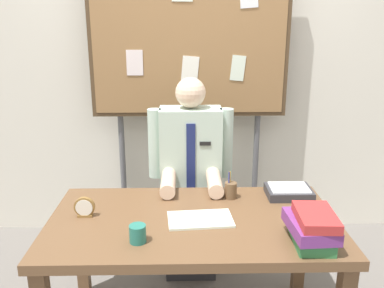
{
  "coord_description": "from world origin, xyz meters",
  "views": [
    {
      "loc": [
        -0.05,
        -1.93,
        1.71
      ],
      "look_at": [
        0.0,
        0.19,
        1.07
      ],
      "focal_mm": 38.32,
      "sensor_mm": 36.0,
      "label": 1
    }
  ],
  "objects_px": {
    "book_stack": "(312,227)",
    "coffee_mug": "(138,234)",
    "desk": "(193,234)",
    "paper_tray": "(289,192)",
    "desk_clock": "(85,208)",
    "open_notebook": "(200,219)",
    "pen_holder": "(231,190)",
    "person": "(191,187)",
    "bulletin_board": "(189,34)"
  },
  "relations": [
    {
      "from": "book_stack",
      "to": "coffee_mug",
      "type": "bearing_deg",
      "value": 177.59
    },
    {
      "from": "desk",
      "to": "paper_tray",
      "type": "distance_m",
      "value": 0.64
    },
    {
      "from": "desk_clock",
      "to": "paper_tray",
      "type": "height_order",
      "value": "desk_clock"
    },
    {
      "from": "open_notebook",
      "to": "book_stack",
      "type": "bearing_deg",
      "value": -25.74
    },
    {
      "from": "desk_clock",
      "to": "pen_holder",
      "type": "height_order",
      "value": "pen_holder"
    },
    {
      "from": "desk_clock",
      "to": "open_notebook",
      "type": "bearing_deg",
      "value": -5.55
    },
    {
      "from": "open_notebook",
      "to": "desk_clock",
      "type": "distance_m",
      "value": 0.61
    },
    {
      "from": "coffee_mug",
      "to": "paper_tray",
      "type": "bearing_deg",
      "value": 31.17
    },
    {
      "from": "person",
      "to": "coffee_mug",
      "type": "relative_size",
      "value": 16.08
    },
    {
      "from": "open_notebook",
      "to": "desk_clock",
      "type": "height_order",
      "value": "desk_clock"
    },
    {
      "from": "book_stack",
      "to": "pen_holder",
      "type": "distance_m",
      "value": 0.61
    },
    {
      "from": "open_notebook",
      "to": "coffee_mug",
      "type": "distance_m",
      "value": 0.37
    },
    {
      "from": "person",
      "to": "open_notebook",
      "type": "relative_size",
      "value": 4.14
    },
    {
      "from": "bulletin_board",
      "to": "open_notebook",
      "type": "bearing_deg",
      "value": -88.07
    },
    {
      "from": "person",
      "to": "book_stack",
      "type": "bearing_deg",
      "value": -58.57
    },
    {
      "from": "pen_holder",
      "to": "desk",
      "type": "bearing_deg",
      "value": -131.31
    },
    {
      "from": "person",
      "to": "paper_tray",
      "type": "height_order",
      "value": "person"
    },
    {
      "from": "desk",
      "to": "desk_clock",
      "type": "height_order",
      "value": "desk_clock"
    },
    {
      "from": "desk",
      "to": "paper_tray",
      "type": "bearing_deg",
      "value": 25.75
    },
    {
      "from": "desk",
      "to": "book_stack",
      "type": "height_order",
      "value": "book_stack"
    },
    {
      "from": "bulletin_board",
      "to": "book_stack",
      "type": "relative_size",
      "value": 7.54
    },
    {
      "from": "pen_holder",
      "to": "paper_tray",
      "type": "relative_size",
      "value": 0.62
    },
    {
      "from": "person",
      "to": "coffee_mug",
      "type": "bearing_deg",
      "value": -107.1
    },
    {
      "from": "open_notebook",
      "to": "desk_clock",
      "type": "relative_size",
      "value": 3.06
    },
    {
      "from": "person",
      "to": "pen_holder",
      "type": "height_order",
      "value": "person"
    },
    {
      "from": "paper_tray",
      "to": "desk",
      "type": "bearing_deg",
      "value": -154.25
    },
    {
      "from": "desk",
      "to": "coffee_mug",
      "type": "distance_m",
      "value": 0.37
    },
    {
      "from": "bulletin_board",
      "to": "book_stack",
      "type": "bearing_deg",
      "value": -68.52
    },
    {
      "from": "open_notebook",
      "to": "paper_tray",
      "type": "distance_m",
      "value": 0.61
    },
    {
      "from": "person",
      "to": "pen_holder",
      "type": "distance_m",
      "value": 0.45
    },
    {
      "from": "open_notebook",
      "to": "desk_clock",
      "type": "bearing_deg",
      "value": 174.45
    },
    {
      "from": "bulletin_board",
      "to": "pen_holder",
      "type": "relative_size",
      "value": 14.2
    },
    {
      "from": "person",
      "to": "pen_holder",
      "type": "relative_size",
      "value": 8.58
    },
    {
      "from": "book_stack",
      "to": "coffee_mug",
      "type": "distance_m",
      "value": 0.8
    },
    {
      "from": "desk",
      "to": "bulletin_board",
      "type": "bearing_deg",
      "value": 90.0
    },
    {
      "from": "book_stack",
      "to": "pen_holder",
      "type": "height_order",
      "value": "book_stack"
    },
    {
      "from": "desk",
      "to": "bulletin_board",
      "type": "height_order",
      "value": "bulletin_board"
    },
    {
      "from": "book_stack",
      "to": "desk_clock",
      "type": "xyz_separation_m",
      "value": [
        -1.11,
        0.3,
        -0.04
      ]
    },
    {
      "from": "book_stack",
      "to": "pen_holder",
      "type": "xyz_separation_m",
      "value": [
        -0.31,
        0.52,
        -0.03
      ]
    },
    {
      "from": "coffee_mug",
      "to": "book_stack",
      "type": "bearing_deg",
      "value": -2.41
    },
    {
      "from": "person",
      "to": "open_notebook",
      "type": "height_order",
      "value": "person"
    },
    {
      "from": "desk",
      "to": "open_notebook",
      "type": "bearing_deg",
      "value": -27.66
    },
    {
      "from": "book_stack",
      "to": "pen_holder",
      "type": "relative_size",
      "value": 1.88
    },
    {
      "from": "book_stack",
      "to": "desk_clock",
      "type": "height_order",
      "value": "book_stack"
    },
    {
      "from": "open_notebook",
      "to": "person",
      "type": "bearing_deg",
      "value": 93.4
    },
    {
      "from": "book_stack",
      "to": "coffee_mug",
      "type": "height_order",
      "value": "book_stack"
    },
    {
      "from": "person",
      "to": "desk_clock",
      "type": "relative_size",
      "value": 12.65
    },
    {
      "from": "desk",
      "to": "open_notebook",
      "type": "distance_m",
      "value": 0.1
    },
    {
      "from": "desk",
      "to": "person",
      "type": "bearing_deg",
      "value": 90.0
    },
    {
      "from": "open_notebook",
      "to": "bulletin_board",
      "type": "bearing_deg",
      "value": 91.93
    }
  ]
}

